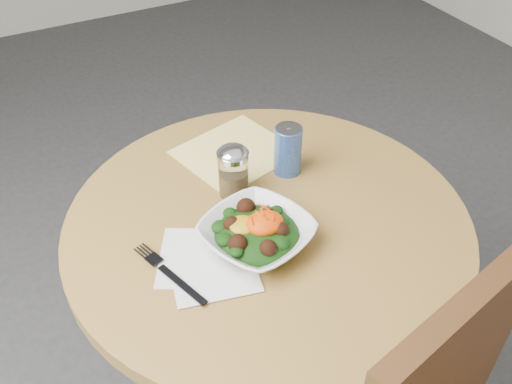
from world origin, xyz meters
TOP-DOWN VIEW (x-y plane):
  - table at (0.00, 0.00)m, footprint 0.90×0.90m
  - cloth_napkin at (0.04, 0.25)m, footprint 0.31×0.29m
  - paper_napkins at (-0.18, -0.06)m, footprint 0.23×0.26m
  - salad_bowl at (-0.06, -0.06)m, footprint 0.28×0.28m
  - fork at (-0.26, -0.05)m, footprint 0.08×0.21m
  - spice_shaker at (-0.03, 0.11)m, footprint 0.07×0.07m
  - beverage_can at (0.12, 0.13)m, footprint 0.07×0.07m

SIDE VIEW (x-z plane):
  - table at x=0.00m, z-range 0.18..0.93m
  - cloth_napkin at x=0.04m, z-range 0.75..0.75m
  - paper_napkins at x=-0.18m, z-range 0.75..0.75m
  - fork at x=-0.26m, z-range 0.75..0.76m
  - salad_bowl at x=-0.06m, z-range 0.74..0.82m
  - beverage_can at x=0.12m, z-range 0.75..0.88m
  - spice_shaker at x=-0.03m, z-range 0.75..0.88m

